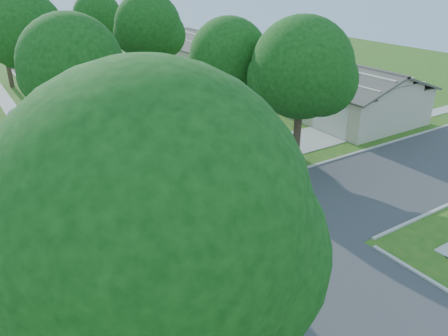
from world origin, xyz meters
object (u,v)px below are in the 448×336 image
tree_e_near (229,61)px  car_curb_west (32,62)px  tree_w_far (1,30)px  tree_sw_corner (156,232)px  tree_w_near (73,70)px  house_ne_far (215,59)px  car_driveway (247,135)px  car_curb_east (111,100)px  tree_w_mid (26,35)px  tree_ne_corner (302,73)px  house_ne_near (331,94)px  tree_e_mid (149,29)px  stop_sign_ne (270,137)px  tree_e_far (98,19)px  stop_sign_sw (217,289)px

tree_e_near → car_curb_west: size_ratio=1.60×
tree_w_far → tree_sw_corner: (-2.78, -41.00, 0.76)m
tree_w_near → tree_w_far: (-0.01, 25.00, -0.61)m
house_ne_far → car_driveway: (-9.99, -20.30, -0.88)m
car_curb_west → car_curb_east: bearing=90.3°
tree_w_mid → tree_ne_corner: size_ratio=1.10×
house_ne_near → house_ne_far: (0.00, 18.00, 0.00)m
car_driveway → car_curb_east: car_curb_east is taller
house_ne_far → tree_e_near: bearing=-119.3°
tree_w_mid → car_curb_west: bearing=80.8°
tree_e_near → tree_w_near: tree_w_near is taller
tree_sw_corner → car_driveway: tree_sw_corner is taller
tree_w_mid → car_curb_east: 8.28m
tree_e_mid → stop_sign_ne: bearing=-90.2°
stop_sign_ne → car_curb_west: bearing=98.9°
tree_w_far → car_curb_west: (3.45, 8.17, -4.75)m
stop_sign_ne → house_ne_near: (11.29, 6.30, -0.51)m
tree_ne_corner → car_curb_west: tree_ne_corner is taller
stop_sign_ne → tree_ne_corner: bearing=-16.6°
tree_e_far → car_curb_east: size_ratio=2.21×
tree_e_mid → car_driveway: (1.24, -12.31, -5.62)m
tree_e_far → car_curb_west: (-5.95, 8.17, -5.23)m
tree_w_far → car_driveway: size_ratio=2.09×
tree_e_mid → tree_ne_corner: bearing=-84.6°
stop_sign_sw → tree_w_far: bearing=89.9°
tree_e_mid → tree_w_near: bearing=-128.1°
tree_w_far → stop_sign_ne: bearing=-72.3°
tree_e_near → house_ne_near: tree_e_near is taller
tree_e_near → stop_sign_sw: bearing=-124.6°
tree_w_mid → tree_w_far: bearing=90.0°
stop_sign_sw → tree_e_far: bearing=76.3°
house_ne_near → car_curb_east: size_ratio=3.44×
stop_sign_ne → tree_e_mid: bearing=89.8°
tree_e_near → tree_w_near: bearing=180.0°
tree_w_mid → tree_w_far: size_ratio=1.19×
tree_e_mid → tree_w_near: tree_e_mid is taller
tree_e_mid → tree_w_mid: bearing=180.0°
tree_w_mid → tree_e_mid: bearing=-0.0°
tree_w_far → car_curb_west: size_ratio=1.55×
stop_sign_ne → tree_e_far: bearing=89.9°
tree_e_near → tree_ne_corner: bearing=-71.5°
tree_e_far → tree_w_mid: size_ratio=0.91×
car_curb_east → tree_w_near: bearing=-107.1°
tree_ne_corner → house_ne_far: 26.91m
car_curb_east → house_ne_near: bearing=-28.8°
tree_e_mid → stop_sign_sw: bearing=-110.2°
tree_sw_corner → car_curb_east: bearing=73.3°
tree_e_far → tree_ne_corner: bearing=-86.9°
house_ne_near → stop_sign_ne: bearing=-150.9°
stop_sign_sw → car_driveway: bearing=51.4°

